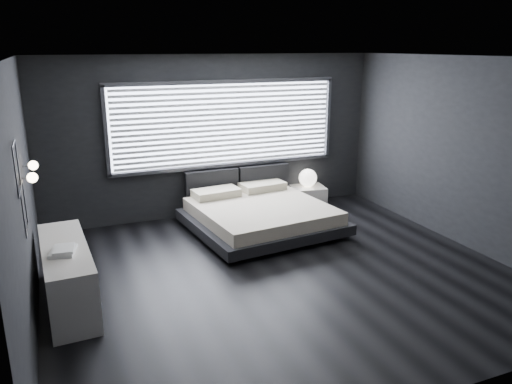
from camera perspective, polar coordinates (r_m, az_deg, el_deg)
name	(u,v)px	position (r m, az deg, el deg)	size (l,w,h in m)	color
room	(282,172)	(6.32, 2.94, 2.33)	(6.04, 6.00, 2.80)	black
window	(226,124)	(8.81, -3.41, 7.73)	(4.14, 0.09, 1.52)	white
headboard	(238,181)	(9.04, -2.06, 1.22)	(1.96, 0.16, 0.52)	black
sconce_near	(32,178)	(5.75, -24.23, 1.51)	(0.18, 0.11, 0.11)	silver
sconce_far	(33,165)	(6.34, -24.14, 2.79)	(0.18, 0.11, 0.11)	silver
wall_art_upper	(17,168)	(5.12, -25.68, 2.52)	(0.01, 0.48, 0.48)	#47474C
wall_art_lower	(24,208)	(5.47, -24.98, -1.69)	(0.01, 0.48, 0.48)	#47474C
bed	(260,215)	(8.19, 0.51, -2.60)	(2.43, 2.34, 0.57)	black
nightstand	(308,196)	(9.56, 5.91, -0.42)	(0.62, 0.52, 0.36)	silver
orb_lamp	(308,178)	(9.47, 5.94, 1.62)	(0.34, 0.34, 0.34)	white
dresser	(68,275)	(6.31, -20.73, -8.82)	(0.59, 1.82, 0.72)	silver
book_stack	(63,250)	(5.96, -21.16, -6.25)	(0.33, 0.38, 0.07)	white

